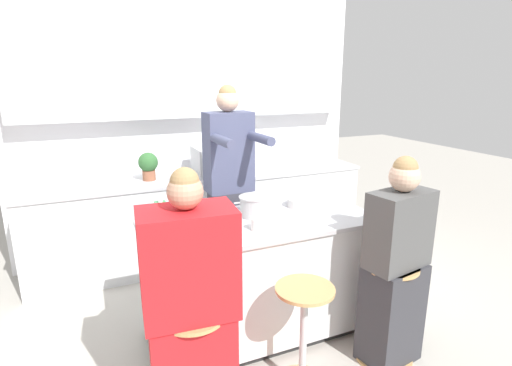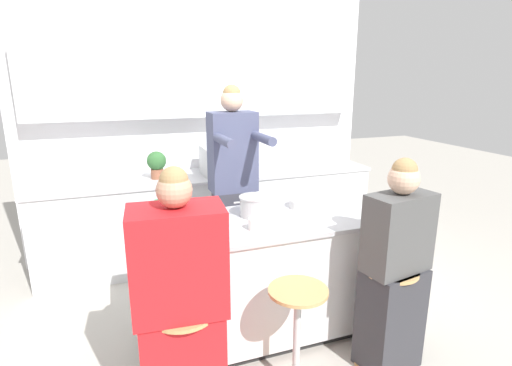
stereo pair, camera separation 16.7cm
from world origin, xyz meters
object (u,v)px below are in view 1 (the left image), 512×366
(bar_stool_rightmost, at_px, (387,311))
(person_seated_near, at_px, (395,273))
(microwave, at_px, (221,160))
(coffee_cup_near, at_px, (258,224))
(potted_plant, at_px, (148,165))
(juice_carton, at_px, (161,214))
(kitchen_island, at_px, (260,277))
(bar_stool_center, at_px, (303,338))
(fruit_bowl, at_px, (302,202))
(person_cooking, at_px, (230,195))
(cooking_pot, at_px, (255,206))
(person_wrapped_blanket, at_px, (191,314))

(bar_stool_rightmost, bearing_deg, person_seated_near, -34.08)
(microwave, bearing_deg, coffee_cup_near, -99.73)
(person_seated_near, relative_size, potted_plant, 5.26)
(coffee_cup_near, height_order, juice_carton, juice_carton)
(juice_carton, distance_m, potted_plant, 1.23)
(kitchen_island, relative_size, bar_stool_center, 2.37)
(bar_stool_rightmost, relative_size, person_seated_near, 0.49)
(fruit_bowl, bearing_deg, person_cooking, 131.49)
(fruit_bowl, bearing_deg, bar_stool_center, -118.12)
(person_seated_near, xyz_separation_m, coffee_cup_near, (-0.76, 0.46, 0.29))
(coffee_cup_near, bearing_deg, bar_stool_center, -79.25)
(person_cooking, distance_m, person_seated_near, 1.44)
(bar_stool_center, distance_m, bar_stool_rightmost, 0.65)
(person_seated_near, bearing_deg, microwave, 94.51)
(fruit_bowl, height_order, potted_plant, potted_plant)
(bar_stool_center, distance_m, cooking_pot, 0.95)
(kitchen_island, distance_m, potted_plant, 1.61)
(kitchen_island, bearing_deg, potted_plant, 110.85)
(bar_stool_center, bearing_deg, potted_plant, 104.74)
(person_wrapped_blanket, relative_size, person_seated_near, 1.04)
(person_cooking, xyz_separation_m, juice_carton, (-0.65, -0.45, 0.07))
(kitchen_island, xyz_separation_m, cooking_pot, (0.00, 0.10, 0.51))
(bar_stool_center, xyz_separation_m, person_wrapped_blanket, (-0.66, 0.01, 0.33))
(bar_stool_center, xyz_separation_m, bar_stool_rightmost, (0.65, 0.02, 0.00))
(bar_stool_center, distance_m, juice_carton, 1.20)
(person_wrapped_blanket, relative_size, potted_plant, 5.45)
(fruit_bowl, distance_m, coffee_cup_near, 0.59)
(person_cooking, bearing_deg, microwave, 75.43)
(bar_stool_center, relative_size, coffee_cup_near, 5.76)
(coffee_cup_near, xyz_separation_m, microwave, (0.26, 1.52, 0.11))
(person_cooking, bearing_deg, person_seated_near, -62.98)
(bar_stool_rightmost, distance_m, juice_carton, 1.63)
(cooking_pot, bearing_deg, person_seated_near, -46.93)
(kitchen_island, distance_m, bar_stool_center, 0.63)
(person_seated_near, bearing_deg, person_wrapped_blanket, 170.36)
(cooking_pot, bearing_deg, potted_plant, 112.35)
(cooking_pot, height_order, coffee_cup_near, cooking_pot)
(coffee_cup_near, relative_size, microwave, 0.23)
(kitchen_island, distance_m, person_cooking, 0.77)
(person_wrapped_blanket, bearing_deg, person_seated_near, 4.76)
(kitchen_island, xyz_separation_m, juice_carton, (-0.65, 0.17, 0.52))
(kitchen_island, xyz_separation_m, bar_stool_center, (0.00, -0.63, -0.09))
(coffee_cup_near, bearing_deg, juice_carton, 149.27)
(bar_stool_center, xyz_separation_m, fruit_bowl, (0.42, 0.78, 0.56))
(cooking_pot, bearing_deg, coffee_cup_near, -109.23)
(person_cooking, height_order, cooking_pot, person_cooking)
(kitchen_island, height_order, bar_stool_rightmost, kitchen_island)
(person_cooking, xyz_separation_m, potted_plant, (-0.53, 0.78, 0.15))
(person_seated_near, distance_m, potted_plant, 2.39)
(bar_stool_rightmost, bearing_deg, kitchen_island, 137.23)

